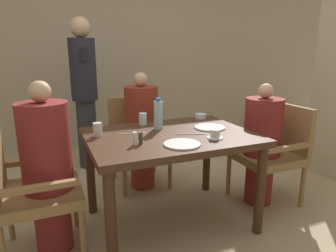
# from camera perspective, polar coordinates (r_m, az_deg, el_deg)

# --- Properties ---
(ground_plane) EXTENTS (16.00, 16.00, 0.00)m
(ground_plane) POSITION_cam_1_polar(r_m,az_deg,el_deg) (2.55, 0.41, -17.66)
(ground_plane) COLOR tan
(wall_back) EXTENTS (8.00, 0.06, 2.80)m
(wall_back) POSITION_cam_1_polar(r_m,az_deg,el_deg) (4.39, -11.93, 14.65)
(wall_back) COLOR tan
(wall_back) RESTS_ON ground_plane
(dining_table) EXTENTS (1.23, 0.91, 0.74)m
(dining_table) POSITION_cam_1_polar(r_m,az_deg,el_deg) (2.28, 0.44, -3.85)
(dining_table) COLOR #422819
(dining_table) RESTS_ON ground_plane
(chair_left_side) EXTENTS (0.52, 0.52, 0.88)m
(chair_left_side) POSITION_cam_1_polar(r_m,az_deg,el_deg) (2.17, -25.32, -10.44)
(chair_left_side) COLOR olive
(chair_left_side) RESTS_ON ground_plane
(diner_in_left_chair) EXTENTS (0.32, 0.32, 1.17)m
(diner_in_left_chair) POSITION_cam_1_polar(r_m,az_deg,el_deg) (2.13, -21.92, -7.42)
(diner_in_left_chair) COLOR maroon
(diner_in_left_chair) RESTS_ON ground_plane
(chair_far_side) EXTENTS (0.52, 0.52, 0.88)m
(chair_far_side) POSITION_cam_1_polar(r_m,az_deg,el_deg) (3.09, -5.77, -1.93)
(chair_far_side) COLOR olive
(chair_far_side) RESTS_ON ground_plane
(diner_in_far_chair) EXTENTS (0.32, 0.32, 1.15)m
(diner_in_far_chair) POSITION_cam_1_polar(r_m,az_deg,el_deg) (2.93, -5.03, -0.78)
(diner_in_far_chair) COLOR maroon
(diner_in_far_chair) RESTS_ON ground_plane
(chair_right_side) EXTENTS (0.52, 0.52, 0.88)m
(chair_right_side) POSITION_cam_1_polar(r_m,az_deg,el_deg) (2.86, 19.44, -4.03)
(chair_right_side) COLOR olive
(chair_right_side) RESTS_ON ground_plane
(diner_in_right_chair) EXTENTS (0.32, 0.32, 1.08)m
(diner_in_right_chair) POSITION_cam_1_polar(r_m,az_deg,el_deg) (2.75, 17.42, -3.20)
(diner_in_right_chair) COLOR maroon
(diner_in_right_chair) RESTS_ON ground_plane
(standing_host) EXTENTS (0.29, 0.32, 1.70)m
(standing_host) POSITION_cam_1_polar(r_m,az_deg,el_deg) (3.53, -15.63, 6.65)
(standing_host) COLOR #2D2D33
(standing_host) RESTS_ON ground_plane
(plate_main_left) EXTENTS (0.25, 0.25, 0.01)m
(plate_main_left) POSITION_cam_1_polar(r_m,az_deg,el_deg) (1.99, 2.69, -3.47)
(plate_main_left) COLOR white
(plate_main_left) RESTS_ON dining_table
(plate_main_right) EXTENTS (0.25, 0.25, 0.01)m
(plate_main_right) POSITION_cam_1_polar(r_m,az_deg,el_deg) (2.44, 7.97, -0.26)
(plate_main_right) COLOR white
(plate_main_right) RESTS_ON dining_table
(teacup_with_saucer) EXTENTS (0.11, 0.11, 0.07)m
(teacup_with_saucer) POSITION_cam_1_polar(r_m,az_deg,el_deg) (2.15, 8.95, -1.63)
(teacup_with_saucer) COLOR white
(teacup_with_saucer) RESTS_ON dining_table
(bowl_small) EXTENTS (0.10, 0.10, 0.04)m
(bowl_small) POSITION_cam_1_polar(r_m,az_deg,el_deg) (2.77, 6.25, 1.89)
(bowl_small) COLOR white
(bowl_small) RESTS_ON dining_table
(water_bottle) EXTENTS (0.07, 0.07, 0.25)m
(water_bottle) POSITION_cam_1_polar(r_m,az_deg,el_deg) (2.37, -1.86, 2.18)
(water_bottle) COLOR #A3C6DB
(water_bottle) RESTS_ON dining_table
(glass_tall_near) EXTENTS (0.07, 0.07, 0.10)m
(glass_tall_near) POSITION_cam_1_polar(r_m,az_deg,el_deg) (2.52, -4.82, 1.37)
(glass_tall_near) COLOR silver
(glass_tall_near) RESTS_ON dining_table
(glass_tall_mid) EXTENTS (0.07, 0.07, 0.10)m
(glass_tall_mid) POSITION_cam_1_polar(r_m,az_deg,el_deg) (2.24, -13.24, -0.66)
(glass_tall_mid) COLOR silver
(glass_tall_mid) RESTS_ON dining_table
(salt_shaker) EXTENTS (0.03, 0.03, 0.09)m
(salt_shaker) POSITION_cam_1_polar(r_m,az_deg,el_deg) (1.99, -6.34, -2.38)
(salt_shaker) COLOR white
(salt_shaker) RESTS_ON dining_table
(pepper_shaker) EXTENTS (0.03, 0.03, 0.08)m
(pepper_shaker) POSITION_cam_1_polar(r_m,az_deg,el_deg) (2.01, -5.27, -2.32)
(pepper_shaker) COLOR #4C3D2D
(pepper_shaker) RESTS_ON dining_table
(fork_beside_plate) EXTENTS (0.21, 0.06, 0.00)m
(fork_beside_plate) POSITION_cam_1_polar(r_m,az_deg,el_deg) (2.27, -6.33, -1.40)
(fork_beside_plate) COLOR silver
(fork_beside_plate) RESTS_ON dining_table
(knife_beside_plate) EXTENTS (0.21, 0.08, 0.00)m
(knife_beside_plate) POSITION_cam_1_polar(r_m,az_deg,el_deg) (2.24, 4.67, -1.56)
(knife_beside_plate) COLOR silver
(knife_beside_plate) RESTS_ON dining_table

